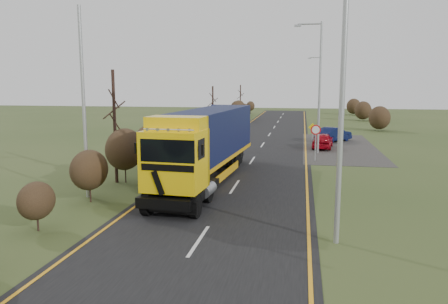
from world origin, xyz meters
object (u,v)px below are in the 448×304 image
car_blue_sedan (334,135)px  speed_sign (316,135)px  car_red_hatchback (323,141)px  streetlight_near (338,75)px  lorry (206,141)px

car_blue_sedan → speed_sign: size_ratio=1.61×
car_red_hatchback → streetlight_near: 22.72m
lorry → speed_sign: (6.04, 7.71, -0.47)m
car_blue_sedan → speed_sign: bearing=117.2°
lorry → car_red_hatchback: 15.54m
car_blue_sedan → speed_sign: 10.92m
lorry → speed_sign: bearing=56.1°
car_blue_sedan → streetlight_near: 27.20m
car_blue_sedan → car_red_hatchback: bearing=112.9°
lorry → car_blue_sedan: size_ratio=3.55×
streetlight_near → car_blue_sedan: bearing=86.1°
streetlight_near → car_red_hatchback: bearing=88.4°
car_blue_sedan → streetlight_near: size_ratio=0.40×
lorry → car_blue_sedan: 20.12m
car_red_hatchback → speed_sign: 6.32m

